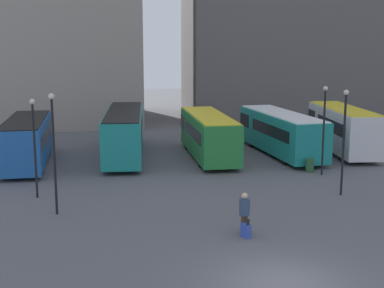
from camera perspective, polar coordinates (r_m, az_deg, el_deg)
ground_plane at (r=18.88m, az=9.77°, el=-14.58°), size 160.00×160.00×0.00m
building_block_right at (r=63.22m, az=13.98°, el=14.12°), size 30.84×11.59×24.33m
bus_0 at (r=37.26m, az=-17.20°, el=0.41°), size 2.95×9.59×3.11m
bus_1 at (r=38.62m, az=-7.22°, el=1.33°), size 3.24×12.09×3.31m
bus_2 at (r=38.02m, az=1.75°, el=1.07°), size 2.69×10.11×3.09m
bus_3 at (r=39.67m, az=9.44°, el=1.32°), size 3.64×10.76×3.06m
bus_4 at (r=41.30m, az=15.75°, el=1.64°), size 3.20×9.76×3.36m
traveler at (r=23.02m, az=5.62°, el=-6.95°), size 0.60×0.60×1.79m
suitcase at (r=22.78m, az=5.75°, el=-9.18°), size 0.40×0.49×0.84m
lamp_post_0 at (r=29.25m, az=15.91°, el=1.05°), size 0.28×0.28×5.65m
lamp_post_1 at (r=25.68m, az=-14.54°, el=-0.04°), size 0.28×0.28×5.77m
lamp_post_2 at (r=33.51m, az=13.90°, el=2.18°), size 0.28×0.28×5.49m
lamp_post_3 at (r=28.86m, az=-16.47°, el=0.44°), size 0.28×0.28×5.22m
trash_bin at (r=34.63m, az=12.45°, el=-2.24°), size 0.52×0.52×0.85m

